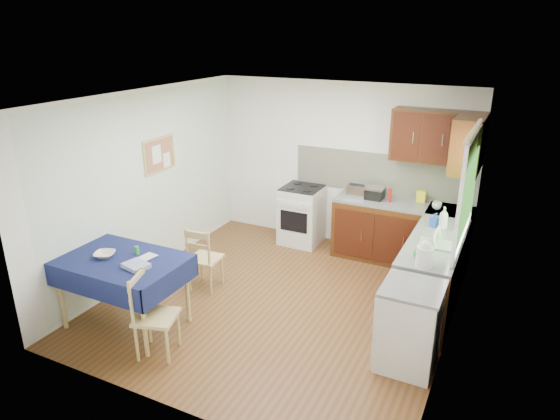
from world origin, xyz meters
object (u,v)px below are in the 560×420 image
at_px(toaster, 357,191).
at_px(sandwich_press, 373,192).
at_px(dining_table, 122,267).
at_px(kettle, 425,255).
at_px(chair_far, 203,257).
at_px(chair_near, 152,312).
at_px(dish_rack, 436,243).

relative_size(toaster, sandwich_press, 0.89).
height_order(dining_table, kettle, kettle).
bearing_deg(chair_far, toaster, -131.87).
relative_size(chair_near, kettle, 3.10).
height_order(chair_far, sandwich_press, sandwich_press).
bearing_deg(toaster, chair_near, -99.54).
distance_m(dining_table, sandwich_press, 3.63).
xyz_separation_m(chair_far, chair_near, (0.31, -1.37, 0.02)).
bearing_deg(chair_near, sandwich_press, -39.24).
xyz_separation_m(toaster, sandwich_press, (0.22, 0.07, -0.01)).
relative_size(sandwich_press, kettle, 1.02).
relative_size(chair_far, sandwich_press, 2.88).
bearing_deg(kettle, chair_far, -178.92).
distance_m(sandwich_press, dish_rack, 1.71).
height_order(toaster, sandwich_press, toaster).
relative_size(sandwich_press, dish_rack, 0.79).
distance_m(dining_table, toaster, 3.45).
distance_m(toaster, kettle, 2.26).
distance_m(chair_far, dish_rack, 2.87).
bearing_deg(toaster, chair_far, -117.59).
xyz_separation_m(chair_near, toaster, (1.10, 3.25, 0.51)).
bearing_deg(toaster, sandwich_press, 27.54).
distance_m(toaster, sandwich_press, 0.23).
distance_m(dining_table, dish_rack, 3.54).
bearing_deg(kettle, chair_near, -149.56).
height_order(dining_table, sandwich_press, sandwich_press).
relative_size(dining_table, dish_rack, 3.59).
xyz_separation_m(chair_near, sandwich_press, (1.33, 3.33, 0.50)).
xyz_separation_m(sandwich_press, dish_rack, (1.12, -1.29, -0.06)).
bearing_deg(toaster, kettle, -45.11).
relative_size(dining_table, chair_far, 1.59).
xyz_separation_m(dining_table, kettle, (3.04, 1.14, 0.30)).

